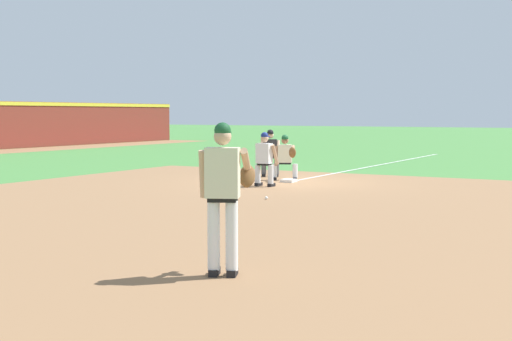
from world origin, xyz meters
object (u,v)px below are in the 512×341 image
object	(u,v)px
first_base_bag	(289,181)
pitcher	(224,189)
baseball	(266,198)
first_baseman	(285,155)
umpire	(270,151)
baserunner	(265,157)

from	to	relation	value
first_base_bag	pitcher	xyz separation A→B (m)	(-10.83, -4.57, 1.01)
first_base_bag	baseball	xyz separation A→B (m)	(-3.88, -1.38, -0.01)
first_baseman	umpire	bearing A→B (deg)	48.31
baserunner	baseball	bearing A→B (deg)	-150.55
first_base_bag	umpire	bearing A→B (deg)	45.06
pitcher	first_baseman	xyz separation A→B (m)	(11.26, 4.90, -0.33)
pitcher	first_baseman	distance (m)	12.28
baserunner	umpire	size ratio (longest dim) A/B	1.00
baseball	baserunner	distance (m)	2.99
pitcher	umpire	xyz separation A→B (m)	(12.12, 5.86, -0.27)
first_base_bag	baserunner	bearing A→B (deg)	178.01
first_baseman	baserunner	xyz separation A→B (m)	(-1.79, -0.28, 0.06)
first_base_bag	pitcher	distance (m)	11.80
first_base_bag	umpire	xyz separation A→B (m)	(1.29, 1.29, 0.75)
first_base_bag	first_baseman	bearing A→B (deg)	37.27
first_baseman	umpire	xyz separation A→B (m)	(0.86, 0.96, 0.06)
first_base_bag	baserunner	xyz separation A→B (m)	(-1.36, 0.05, 0.75)
first_base_bag	baserunner	world-z (taller)	baserunner
baseball	baserunner	size ratio (longest dim) A/B	0.05
first_base_bag	baseball	bearing A→B (deg)	-160.47
first_base_bag	umpire	distance (m)	1.97
baserunner	pitcher	bearing A→B (deg)	-154.01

